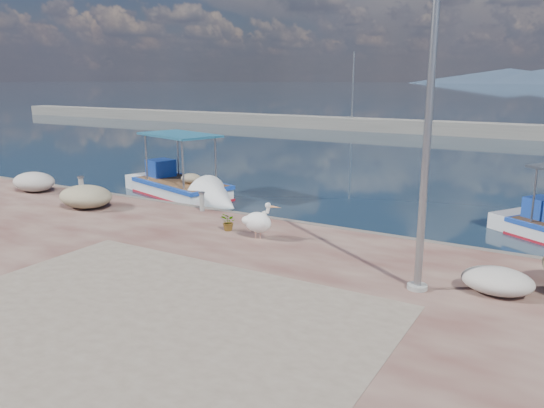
{
  "coord_description": "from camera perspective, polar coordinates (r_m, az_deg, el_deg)",
  "views": [
    {
      "loc": [
        7.83,
        -9.6,
        4.99
      ],
      "look_at": [
        0.0,
        3.8,
        1.3
      ],
      "focal_mm": 35.0,
      "sensor_mm": 36.0,
      "label": 1
    }
  ],
  "objects": [
    {
      "name": "ground",
      "position": [
        13.35,
        -8.35,
        -8.71
      ],
      "size": [
        1400.0,
        1400.0,
        0.0
      ],
      "primitive_type": "plane",
      "color": "#162635",
      "rests_on": "ground"
    },
    {
      "name": "quay_patch",
      "position": [
        10.5,
        -14.49,
        -12.36
      ],
      "size": [
        9.0,
        7.0,
        0.01
      ],
      "primitive_type": "cube",
      "color": "gray",
      "rests_on": "quay"
    },
    {
      "name": "breakwater",
      "position": [
        50.41,
        21.42,
        7.46
      ],
      "size": [
        120.0,
        2.2,
        7.5
      ],
      "color": "gray",
      "rests_on": "ground"
    },
    {
      "name": "boat_left",
      "position": [
        23.44,
        -9.8,
        1.49
      ],
      "size": [
        6.89,
        3.97,
        3.15
      ],
      "rotation": [
        0.0,
        0.0,
        -0.3
      ],
      "color": "white",
      "rests_on": "ground"
    },
    {
      "name": "pelican",
      "position": [
        15.1,
        -1.47,
        -1.91
      ],
      "size": [
        1.14,
        0.76,
        1.08
      ],
      "rotation": [
        0.0,
        0.0,
        0.34
      ],
      "color": "tan",
      "rests_on": "quay"
    },
    {
      "name": "lamp_post",
      "position": [
        11.39,
        16.39,
        6.84
      ],
      "size": [
        0.44,
        0.96,
        7.0
      ],
      "color": "gray",
      "rests_on": "quay"
    },
    {
      "name": "bollard_near",
      "position": [
        18.5,
        -7.55,
        0.37
      ],
      "size": [
        0.22,
        0.22,
        0.67
      ],
      "color": "gray",
      "rests_on": "quay"
    },
    {
      "name": "bollard_far",
      "position": [
        22.07,
        -19.84,
        1.94
      ],
      "size": [
        0.25,
        0.25,
        0.77
      ],
      "color": "gray",
      "rests_on": "quay"
    },
    {
      "name": "potted_plant",
      "position": [
        16.02,
        -4.67,
        -1.93
      ],
      "size": [
        0.62,
        0.58,
        0.55
      ],
      "primitive_type": "imported",
      "rotation": [
        0.0,
        0.0,
        -0.39
      ],
      "color": "#33722D",
      "rests_on": "quay"
    },
    {
      "name": "net_pile_b",
      "position": [
        19.96,
        -19.4,
        0.77
      ],
      "size": [
        2.04,
        1.58,
        0.79
      ],
      "primitive_type": "ellipsoid",
      "color": "#C2B890",
      "rests_on": "quay"
    },
    {
      "name": "net_pile_d",
      "position": [
        12.39,
        23.08,
        -7.61
      ],
      "size": [
        1.49,
        1.12,
        0.56
      ],
      "primitive_type": "ellipsoid",
      "color": "beige",
      "rests_on": "quay"
    },
    {
      "name": "net_pile_a",
      "position": [
        23.65,
        -24.23,
        2.2
      ],
      "size": [
        1.91,
        1.39,
        0.78
      ],
      "primitive_type": "ellipsoid",
      "color": "beige",
      "rests_on": "quay"
    }
  ]
}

